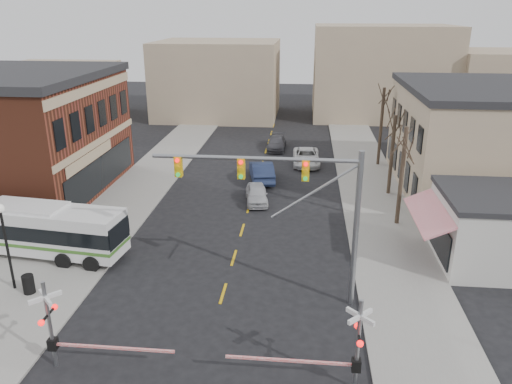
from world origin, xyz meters
TOP-DOWN VIEW (x-y plane):
  - ground at (0.00, 0.00)m, footprint 160.00×160.00m
  - sidewalk_west at (-9.50, 20.00)m, footprint 5.00×60.00m
  - sidewalk_east at (9.50, 20.00)m, footprint 5.00×60.00m
  - awning_shop at (15.97, 7.00)m, footprint 9.74×6.20m
  - tree_east_a at (10.50, 12.00)m, footprint 0.28×0.28m
  - tree_east_b at (10.80, 18.00)m, footprint 0.28×0.28m
  - tree_east_c at (11.00, 26.00)m, footprint 0.28×0.28m
  - transit_bus at (-12.26, 5.35)m, footprint 12.01×3.95m
  - traffic_signal_mast at (3.85, 1.72)m, footprint 9.85×0.30m
  - rr_crossing_west at (-5.60, -4.24)m, footprint 5.60×1.36m
  - rr_crossing_east at (5.82, -4.32)m, footprint 5.60×1.36m
  - street_lamp at (-11.04, 1.27)m, footprint 0.44×0.44m
  - trash_bin at (-10.01, 0.92)m, footprint 0.60×0.60m
  - car_a at (0.47, 15.22)m, footprint 2.19×4.18m
  - car_b at (0.39, 20.42)m, footprint 2.75×5.44m
  - car_c at (4.21, 25.62)m, footprint 2.64×5.40m
  - car_d at (1.07, 30.82)m, footprint 1.94×4.61m
  - pedestrian_near at (-9.55, 4.87)m, footprint 0.54×0.73m
  - pedestrian_far at (-10.68, 8.17)m, footprint 0.99×1.02m

SIDE VIEW (x-z plane):
  - ground at x=0.00m, z-range 0.00..0.00m
  - sidewalk_west at x=-9.50m, z-range 0.00..0.12m
  - sidewalk_east at x=9.50m, z-range 0.00..0.12m
  - trash_bin at x=-10.01m, z-range 0.12..1.12m
  - car_d at x=1.07m, z-range 0.00..1.33m
  - car_a at x=0.47m, z-range 0.00..1.36m
  - car_c at x=4.21m, z-range 0.00..1.48m
  - car_b at x=0.39m, z-range 0.00..1.71m
  - pedestrian_far at x=-10.68m, z-range 0.12..1.77m
  - pedestrian_near at x=-9.55m, z-range 0.12..1.94m
  - transit_bus at x=-12.26m, z-range 0.20..3.24m
  - rr_crossing_west at x=-5.60m, z-range -0.03..3.97m
  - rr_crossing_east at x=5.82m, z-range -0.03..3.97m
  - awning_shop at x=15.97m, z-range 0.01..4.31m
  - tree_east_b at x=10.80m, z-range 0.12..6.42m
  - street_lamp at x=-11.04m, z-range 1.10..5.87m
  - tree_east_a at x=10.50m, z-range 0.12..6.87m
  - tree_east_c at x=11.00m, z-range 0.12..7.32m
  - traffic_signal_mast at x=3.85m, z-range 1.73..9.73m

